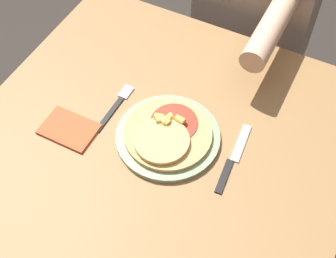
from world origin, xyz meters
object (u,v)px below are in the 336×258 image
(dining_table, at_px, (157,168))
(plate, at_px, (168,137))
(fork, at_px, (116,105))
(knife, at_px, (233,159))
(person_diner, at_px, (256,9))
(pizza, at_px, (167,134))

(dining_table, distance_m, plate, 0.12)
(plate, bearing_deg, dining_table, -115.54)
(plate, xyz_separation_m, fork, (-0.17, 0.03, -0.00))
(knife, height_order, person_diner, person_diner)
(dining_table, relative_size, pizza, 4.30)
(fork, xyz_separation_m, person_diner, (0.18, 0.60, -0.05))
(dining_table, height_order, person_diner, person_diner)
(plate, distance_m, person_diner, 0.64)
(dining_table, relative_size, person_diner, 0.83)
(plate, height_order, fork, plate)
(person_diner, bearing_deg, fork, -107.04)
(dining_table, height_order, pizza, pizza)
(knife, bearing_deg, plate, -174.88)
(pizza, xyz_separation_m, knife, (0.18, 0.02, -0.02))
(pizza, xyz_separation_m, person_diner, (0.01, 0.64, -0.07))
(dining_table, bearing_deg, plate, 64.46)
(pizza, height_order, knife, pizza)
(pizza, relative_size, knife, 1.02)
(plate, height_order, person_diner, person_diner)
(dining_table, xyz_separation_m, plate, (0.02, 0.03, 0.12))
(plate, distance_m, knife, 0.17)
(plate, xyz_separation_m, person_diner, (0.01, 0.64, -0.05))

